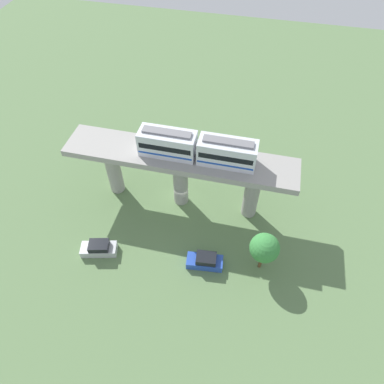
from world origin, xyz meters
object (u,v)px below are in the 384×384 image
parked_car_blue (205,261)px  tree_near_viaduct (264,248)px  parked_car_silver (99,248)px  train (197,148)px

parked_car_blue → tree_near_viaduct: bearing=94.6°
parked_car_silver → tree_near_viaduct: (-2.38, 18.92, 3.27)m
parked_car_silver → parked_car_blue: same height
train → tree_near_viaduct: (7.68, 9.29, -5.89)m
train → tree_near_viaduct: bearing=50.4°
parked_car_silver → parked_car_blue: size_ratio=1.03×
parked_car_blue → tree_near_viaduct: 7.15m
parked_car_blue → tree_near_viaduct: tree_near_viaduct is taller
tree_near_viaduct → train: bearing=-129.6°
train → parked_car_blue: train is taller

